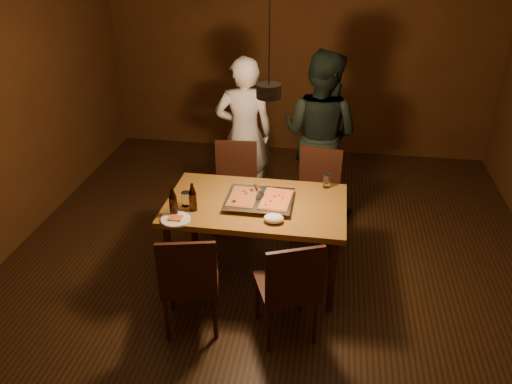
# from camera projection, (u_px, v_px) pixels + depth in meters

# --- Properties ---
(room_shell) EXTENTS (6.00, 6.00, 6.00)m
(room_shell) POSITION_uv_depth(u_px,v_px,m) (268.00, 136.00, 3.75)
(room_shell) COLOR #36210E
(room_shell) RESTS_ON ground
(dining_table) EXTENTS (1.50, 0.90, 0.75)m
(dining_table) POSITION_uv_depth(u_px,v_px,m) (256.00, 210.00, 4.21)
(dining_table) COLOR #996526
(dining_table) RESTS_ON floor
(chair_far_left) EXTENTS (0.45, 0.45, 0.49)m
(chair_far_left) POSITION_uv_depth(u_px,v_px,m) (235.00, 178.00, 5.04)
(chair_far_left) COLOR #38190F
(chair_far_left) RESTS_ON floor
(chair_far_right) EXTENTS (0.49, 0.49, 0.49)m
(chair_far_right) POSITION_uv_depth(u_px,v_px,m) (317.00, 186.00, 4.90)
(chair_far_right) COLOR #38190F
(chair_far_right) RESTS_ON floor
(chair_near_left) EXTENTS (0.50, 0.50, 0.49)m
(chair_near_left) POSITION_uv_depth(u_px,v_px,m) (189.00, 275.00, 3.66)
(chair_near_left) COLOR #38190F
(chair_near_left) RESTS_ON floor
(chair_near_right) EXTENTS (0.55, 0.55, 0.49)m
(chair_near_right) POSITION_uv_depth(u_px,v_px,m) (290.00, 282.00, 3.59)
(chair_near_right) COLOR #38190F
(chair_near_right) RESTS_ON floor
(pizza_tray) EXTENTS (0.59, 0.50, 0.05)m
(pizza_tray) POSITION_uv_depth(u_px,v_px,m) (259.00, 201.00, 4.15)
(pizza_tray) COLOR silver
(pizza_tray) RESTS_ON dining_table
(pizza_meat) EXTENTS (0.23, 0.36, 0.02)m
(pizza_meat) POSITION_uv_depth(u_px,v_px,m) (243.00, 197.00, 4.14)
(pizza_meat) COLOR maroon
(pizza_meat) RESTS_ON pizza_tray
(pizza_cheese) EXTENTS (0.26, 0.39, 0.02)m
(pizza_cheese) POSITION_uv_depth(u_px,v_px,m) (276.00, 199.00, 4.11)
(pizza_cheese) COLOR gold
(pizza_cheese) RESTS_ON pizza_tray
(spatula) EXTENTS (0.17, 0.26, 0.04)m
(spatula) POSITION_uv_depth(u_px,v_px,m) (259.00, 195.00, 4.16)
(spatula) COLOR silver
(spatula) RESTS_ON pizza_tray
(beer_bottle_a) EXTENTS (0.07, 0.07, 0.25)m
(beer_bottle_a) POSITION_uv_depth(u_px,v_px,m) (173.00, 201.00, 3.94)
(beer_bottle_a) COLOR black
(beer_bottle_a) RESTS_ON dining_table
(beer_bottle_b) EXTENTS (0.06, 0.06, 0.24)m
(beer_bottle_b) POSITION_uv_depth(u_px,v_px,m) (193.00, 197.00, 4.01)
(beer_bottle_b) COLOR black
(beer_bottle_b) RESTS_ON dining_table
(water_glass_left) EXTENTS (0.08, 0.08, 0.12)m
(water_glass_left) POSITION_uv_depth(u_px,v_px,m) (186.00, 199.00, 4.10)
(water_glass_left) COLOR silver
(water_glass_left) RESTS_ON dining_table
(water_glass_right) EXTENTS (0.06, 0.06, 0.12)m
(water_glass_right) POSITION_uv_depth(u_px,v_px,m) (327.00, 181.00, 4.38)
(water_glass_right) COLOR silver
(water_glass_right) RESTS_ON dining_table
(plate_slice) EXTENTS (0.23, 0.23, 0.03)m
(plate_slice) POSITION_uv_depth(u_px,v_px,m) (176.00, 219.00, 3.92)
(plate_slice) COLOR white
(plate_slice) RESTS_ON dining_table
(napkin) EXTENTS (0.16, 0.12, 0.07)m
(napkin) POSITION_uv_depth(u_px,v_px,m) (274.00, 218.00, 3.89)
(napkin) COLOR white
(napkin) RESTS_ON dining_table
(diner_white) EXTENTS (0.67, 0.51, 1.66)m
(diner_white) POSITION_uv_depth(u_px,v_px,m) (244.00, 134.00, 5.29)
(diner_white) COLOR silver
(diner_white) RESTS_ON floor
(diner_dark) EXTENTS (1.05, 0.96, 1.75)m
(diner_dark) POSITION_uv_depth(u_px,v_px,m) (320.00, 135.00, 5.16)
(diner_dark) COLOR black
(diner_dark) RESTS_ON floor
(pendant_lamp) EXTENTS (0.18, 0.18, 1.10)m
(pendant_lamp) POSITION_uv_depth(u_px,v_px,m) (269.00, 90.00, 3.57)
(pendant_lamp) COLOR black
(pendant_lamp) RESTS_ON ceiling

